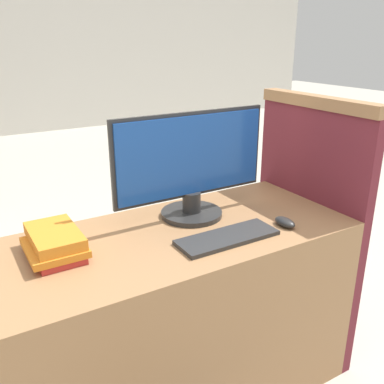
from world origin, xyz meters
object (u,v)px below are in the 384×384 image
(keyboard, at_px, (227,237))
(book_stack, at_px, (55,243))
(monitor, at_px, (191,165))
(mouse, at_px, (285,222))

(keyboard, bearing_deg, book_stack, 160.22)
(keyboard, distance_m, book_stack, 0.60)
(monitor, distance_m, mouse, 0.42)
(keyboard, relative_size, mouse, 3.92)
(keyboard, height_order, mouse, mouse)
(monitor, distance_m, keyboard, 0.33)
(monitor, relative_size, book_stack, 2.57)
(monitor, height_order, keyboard, monitor)
(keyboard, height_order, book_stack, book_stack)
(book_stack, bearing_deg, mouse, -15.11)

